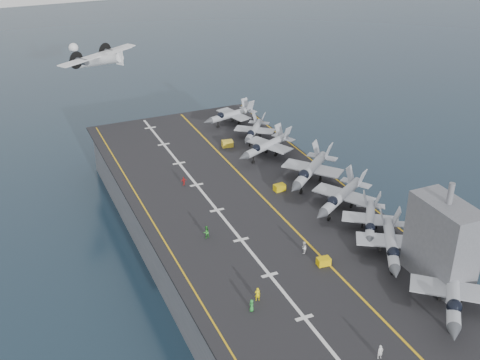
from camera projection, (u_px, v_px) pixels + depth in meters
name	position (u px, v px, depth m)	size (l,w,h in m)	color
ground	(249.00, 253.00, 108.12)	(500.00, 500.00, 0.00)	#142135
hull	(249.00, 230.00, 105.84)	(36.00, 90.00, 10.00)	#56595E
flight_deck	(249.00, 204.00, 103.46)	(38.00, 92.00, 0.40)	black
foul_line	(265.00, 200.00, 104.44)	(0.35, 90.00, 0.02)	gold
landing_centerline	(217.00, 210.00, 101.21)	(0.50, 90.00, 0.02)	silver
deck_edge_port	(154.00, 224.00, 97.26)	(0.25, 90.00, 0.02)	gold
deck_edge_stbd	(341.00, 183.00, 110.00)	(0.25, 90.00, 0.02)	gold
island_superstructure	(443.00, 233.00, 80.90)	(5.00, 10.00, 15.00)	#56595E
fighter_jet_0	(453.00, 292.00, 76.96)	(18.85, 19.45, 5.66)	gray
fighter_jet_1	(391.00, 242.00, 87.65)	(16.47, 18.09, 5.23)	#A2A9B3
fighter_jet_2	(370.00, 220.00, 93.94)	(14.87, 15.89, 4.59)	#A2A9B3
fighter_jet_3	(341.00, 195.00, 100.28)	(18.53, 16.90, 5.36)	#A1A8B3
fighter_jet_4	(311.00, 169.00, 108.80)	(19.60, 18.90, 5.69)	#9BA4AB
fighter_jet_6	(267.00, 145.00, 119.10)	(17.30, 14.93, 5.06)	#9EA5AF
fighter_jet_7	(254.00, 130.00, 126.86)	(14.53, 15.19, 4.40)	gray
fighter_jet_8	(231.00, 114.00, 134.88)	(15.30, 12.18, 4.66)	gray
tow_cart_a	(324.00, 261.00, 86.91)	(2.01, 1.40, 1.15)	#D8AE07
tow_cart_b	(279.00, 188.00, 107.20)	(2.08, 1.44, 1.19)	#C6A70C
tow_cart_c	(227.00, 144.00, 124.34)	(2.44, 1.79, 1.34)	gold
crew_0	(252.00, 305.00, 77.65)	(1.14, 1.24, 1.72)	#268C33
crew_1	(258.00, 294.00, 79.46)	(1.39, 1.11, 2.04)	#FAE107
crew_2	(206.00, 232.00, 93.15)	(1.40, 1.10, 2.06)	#2D8E2E
crew_4	(184.00, 181.00, 108.83)	(1.05, 0.73, 1.71)	#B21919
crew_6	(380.00, 352.00, 70.01)	(1.23, 0.93, 1.87)	silver
crew_7	(304.00, 248.00, 89.37)	(1.43, 1.36, 1.98)	white
transport_plane	(99.00, 61.00, 135.44)	(26.28, 24.20, 5.13)	silver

